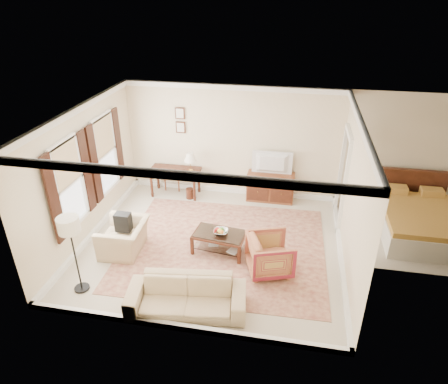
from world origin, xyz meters
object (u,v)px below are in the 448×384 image
(writing_desk, at_px, (175,174))
(striped_armchair, at_px, (270,253))
(tv, at_px, (272,157))
(club_armchair, at_px, (123,233))
(sofa, at_px, (186,292))
(coffee_table, at_px, (220,237))
(sideboard, at_px, (270,187))

(writing_desk, height_order, striped_armchair, striped_armchair)
(tv, bearing_deg, writing_desk, 3.40)
(club_armchair, height_order, sofa, club_armchair)
(tv, xyz_separation_m, sofa, (-1.08, -4.22, -0.82))
(writing_desk, distance_m, striped_armchair, 3.88)
(coffee_table, bearing_deg, striped_armchair, -22.45)
(tv, height_order, club_armchair, tv)
(writing_desk, bearing_deg, striped_armchair, -45.06)
(tv, height_order, coffee_table, tv)
(coffee_table, xyz_separation_m, sofa, (-0.23, -1.78, 0.05))
(sideboard, relative_size, club_armchair, 1.17)
(writing_desk, relative_size, tv, 1.36)
(writing_desk, distance_m, coffee_table, 2.84)
(striped_armchair, xyz_separation_m, sofa, (-1.32, -1.33, -0.03))
(tv, relative_size, striped_armchair, 1.14)
(coffee_table, height_order, sofa, sofa)
(coffee_table, bearing_deg, club_armchair, -170.06)
(coffee_table, xyz_separation_m, club_armchair, (-1.98, -0.35, 0.10))
(striped_armchair, distance_m, club_armchair, 3.06)
(writing_desk, height_order, tv, tv)
(writing_desk, xyz_separation_m, tv, (2.50, 0.15, 0.61))
(tv, distance_m, striped_armchair, 3.01)
(tv, distance_m, club_armchair, 4.04)
(tv, height_order, striped_armchair, tv)
(sideboard, bearing_deg, tv, -90.00)
(coffee_table, height_order, club_armchair, club_armchair)
(sideboard, height_order, sofa, sofa)
(writing_desk, height_order, sideboard, sideboard)
(writing_desk, xyz_separation_m, striped_armchair, (2.73, -2.74, -0.18))
(coffee_table, bearing_deg, sofa, -97.36)
(sideboard, distance_m, tv, 0.85)
(club_armchair, bearing_deg, coffee_table, 97.69)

